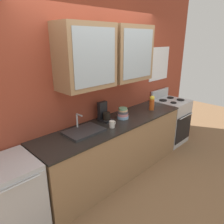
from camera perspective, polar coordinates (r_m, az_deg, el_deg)
name	(u,v)px	position (r m, az deg, el deg)	size (l,w,h in m)	color
ground_plane	(115,172)	(3.63, 0.95, -15.99)	(10.00, 10.00, 0.00)	brown
back_wall_unit	(101,76)	(3.24, -2.96, 9.62)	(5.12, 0.49, 2.89)	#993D28
counter	(116,148)	(3.38, 0.99, -9.75)	(2.62, 0.66, 0.90)	#93704C
stove_range	(170,121)	(4.59, 15.36, -2.28)	(0.63, 0.67, 1.08)	silver
sink_faucet	(84,131)	(2.87, -7.62, -5.07)	(0.51, 0.35, 0.23)	#2D2D30
bowl_stack	(123,114)	(3.31, 2.95, -0.41)	(0.18, 0.18, 0.17)	#8CB7E0
vase	(152,103)	(3.75, 10.73, 2.49)	(0.09, 0.09, 0.26)	#BF4C19
cup_near_sink	(112,124)	(2.98, 0.02, -3.31)	(0.12, 0.08, 0.10)	silver
dishwasher	(10,202)	(2.67, -25.91, -20.97)	(0.61, 0.64, 0.90)	silver
coffee_maker	(104,114)	(3.21, -2.11, -0.47)	(0.17, 0.20, 0.29)	black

